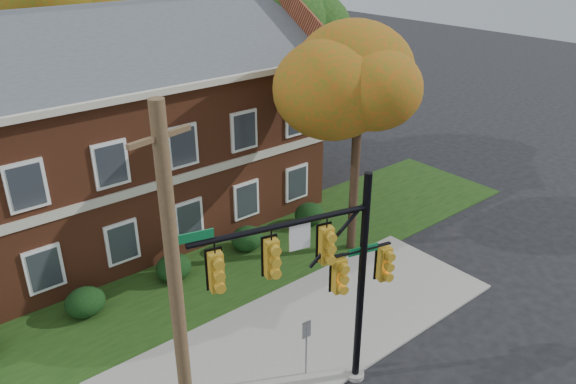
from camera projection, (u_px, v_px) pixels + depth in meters
ground at (330, 346)px, 18.39m from camera, size 120.00×120.00×0.00m
sidewalk at (310, 330)px, 19.07m from camera, size 14.00×5.00×0.08m
grass_strip at (227, 268)px, 22.57m from camera, size 30.00×6.00×0.04m
apartment_building at (102, 124)px, 23.46m from camera, size 18.80×8.80×9.74m
hedge_left at (85, 302)px, 19.67m from camera, size 1.40×1.26×1.05m
hedge_center at (174, 267)px, 21.69m from camera, size 1.40×1.26×1.05m
hedge_right at (247, 239)px, 23.71m from camera, size 1.40×1.26×1.05m
hedge_far_right at (309, 214)px, 25.72m from camera, size 1.40×1.26×1.05m
tree_near_right at (366, 95)px, 21.26m from camera, size 4.50×4.25×8.58m
tree_right_rear at (296, 19)px, 29.25m from camera, size 6.30×5.95×10.62m
tree_far_rear at (54, 7)px, 28.07m from camera, size 6.84×6.46×11.52m
traffic_signal at (324, 269)px, 14.88m from camera, size 5.90×1.70×6.77m
utility_pole at (177, 308)px, 12.30m from camera, size 1.48×0.42×9.57m
sign_post at (306, 339)px, 16.59m from camera, size 0.30×0.06×2.04m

